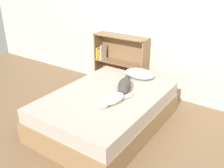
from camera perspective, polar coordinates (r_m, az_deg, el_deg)
ground_plane at (r=3.46m, az=-1.29°, el=-9.27°), size 8.00×8.00×0.00m
wall_back at (r=4.07m, az=9.59°, el=14.60°), size 8.00×0.06×2.50m
bed at (r=3.34m, az=-1.33°, el=-6.03°), size 1.30×1.83×0.46m
pillow at (r=3.74m, az=6.31°, el=2.38°), size 0.45×0.29×0.13m
cat_light at (r=2.97m, az=-0.06°, el=-3.56°), size 0.23×0.49×0.15m
cat_dark at (r=3.33m, az=2.83°, el=-0.38°), size 0.35×0.57×0.16m
bookshelf at (r=4.40m, az=1.98°, el=5.25°), size 0.97×0.26×0.94m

